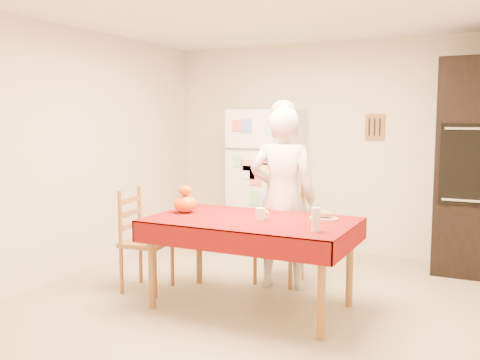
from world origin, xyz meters
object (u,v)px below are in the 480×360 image
Objects in this scene: refrigerator at (266,181)px; seated_woman at (283,198)px; wine_glass at (316,219)px; oven_cabinet at (474,167)px; dining_table at (251,227)px; chair_far at (281,230)px; bread_plate at (324,219)px; pumpkin_lower at (185,204)px; coffee_mug at (260,214)px; chair_left at (141,236)px.

seated_woman reaches higher than refrigerator.
oven_cabinet is at bearing 66.07° from wine_glass.
dining_table is 1.79× the size of chair_far.
dining_table is at bearing -129.58° from oven_cabinet.
wine_glass reaches higher than bread_plate.
pumpkin_lower is at bearing -127.41° from chair_far.
chair_far reaches higher than dining_table.
pumpkin_lower is at bearing 178.16° from coffee_mug.
seated_woman is at bearing 142.74° from bread_plate.
refrigerator reaches higher than chair_far.
chair_far is 0.56× the size of seated_woman.
seated_woman is at bearing 125.23° from wine_glass.
refrigerator is 2.05m from coffee_mug.
bread_plate is at bearing 27.63° from coffee_mug.
chair_far is 0.89m from bread_plate.
coffee_mug is (0.15, -0.84, 0.30)m from chair_far.
coffee_mug is 0.57× the size of wine_glass.
dining_table is at bearing 75.80° from seated_woman.
pumpkin_lower is at bearing 178.91° from dining_table.
oven_cabinet is 12.50× the size of wine_glass.
oven_cabinet is 2.97m from pumpkin_lower.
refrigerator is at bearing 126.75° from bread_plate.
seated_woman reaches higher than chair_left.
refrigerator is at bearing -21.48° from chair_left.
dining_table is 8.24× the size of pumpkin_lower.
refrigerator reaches higher than coffee_mug.
bread_plate is (1.68, 0.25, 0.26)m from chair_left.
bread_plate is (1.21, 0.22, -0.07)m from pumpkin_lower.
wine_glass is (1.29, -0.24, 0.01)m from pumpkin_lower.
chair_left reaches higher than bread_plate.
chair_far is 5.40× the size of wine_glass.
chair_far is 3.96× the size of bread_plate.
oven_cabinet is 2.32× the size of chair_far.
oven_cabinet is at bearing 52.17° from coffee_mug.
refrigerator reaches higher than bread_plate.
coffee_mug is (-1.51, -1.94, -0.29)m from oven_cabinet.
dining_table is 0.60m from bread_plate.
dining_table is 1.15m from chair_left.
wine_glass reaches higher than dining_table.
dining_table is 0.65m from seated_woman.
seated_woman is at bearing 87.42° from dining_table.
oven_cabinet is 2.38m from wine_glass.
chair_left is 5.40× the size of wine_glass.
coffee_mug is (1.22, 0.00, 0.30)m from chair_left.
pumpkin_lower is at bearing -169.72° from bread_plate.
chair_far is at bearing 123.38° from wine_glass.
chair_left is at bearing -171.69° from bread_plate.
wine_glass is at bearing -57.76° from chair_far.
wine_glass is (0.55, -0.22, 0.04)m from coffee_mug.
coffee_mug is (0.77, -1.90, -0.04)m from refrigerator.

